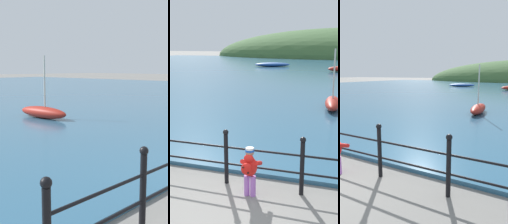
{
  "view_description": "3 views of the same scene",
  "coord_description": "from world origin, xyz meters",
  "views": [
    {
      "loc": [
        -6.79,
        -0.76,
        2.23
      ],
      "look_at": [
        0.86,
        6.86,
        0.71
      ],
      "focal_mm": 50.0,
      "sensor_mm": 36.0,
      "label": 1
    },
    {
      "loc": [
        2.5,
        -4.26,
        2.98
      ],
      "look_at": [
        -0.65,
        4.84,
        0.84
      ],
      "focal_mm": 50.0,
      "sensor_mm": 36.0,
      "label": 2
    },
    {
      "loc": [
        4.61,
        -1.98,
        2.27
      ],
      "look_at": [
        0.5,
        5.24,
        0.8
      ],
      "focal_mm": 35.0,
      "sensor_mm": 36.0,
      "label": 3
    }
  ],
  "objects": [
    {
      "name": "boat_mid_harbor",
      "position": [
        -8.13,
        33.42,
        0.36
      ],
      "size": [
        4.56,
        2.89,
        0.51
      ],
      "color": "#1E4793",
      "rests_on": "water"
    },
    {
      "name": "boat_nearest_quay",
      "position": [
        1.34,
        9.83,
        0.37
      ],
      "size": [
        0.88,
        2.73,
        2.65
      ],
      "color": "maroon",
      "rests_on": "water"
    }
  ]
}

